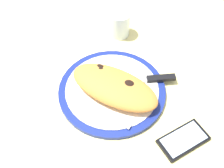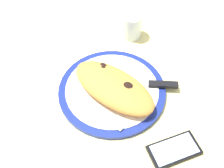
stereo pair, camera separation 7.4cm
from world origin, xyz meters
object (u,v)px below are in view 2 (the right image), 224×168
Objects in this scene: knife at (153,84)px; smartphone at (174,150)px; water_glass at (131,27)px; plate at (112,90)px; fork at (105,115)px; calzone at (113,87)px.

smartphone is at bearing -41.45° from knife.
knife is at bearing -39.64° from water_glass.
plate is 3.66× the size of water_glass.
smartphone is at bearing -12.05° from plate.
fork is 1.11× the size of smartphone.
plate reaches higher than smartphone.
calzone reaches higher than smartphone.
knife is at bearing 138.55° from smartphone.
fork is at bearing -66.42° from water_glass.
plate is at bearing 167.95° from smartphone.
calzone is 1.67× the size of fork.
water_glass reaches higher than knife.
smartphone is 44.32cm from water_glass.
fork is at bearing -64.45° from plate.
water_glass is (-13.97, 32.00, 1.84)cm from fork.
water_glass is (-18.68, 15.47, 1.55)cm from knife.
water_glass is at bearing 140.36° from knife.
knife is 1.30× the size of smartphone.
knife is at bearing 49.28° from calzone.
water_glass reaches higher than fork.
calzone is (1.05, -0.73, 3.24)cm from plate.
knife is at bearing 74.10° from fork.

